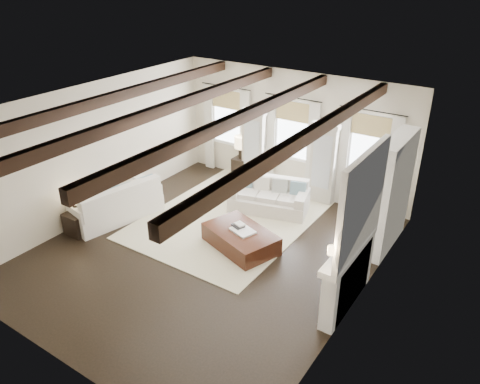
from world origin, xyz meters
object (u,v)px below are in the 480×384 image
Objects in this scene: sofa_back at (269,198)px; sofa_left at (116,204)px; side_table_back at (241,168)px; side_table_front at (78,223)px; ottoman at (241,239)px.

sofa_left is at bearing -139.47° from sofa_back.
side_table_back is (-1.62, 1.17, -0.01)m from sofa_back.
side_table_front is at bearing -103.83° from sofa_left.
sofa_back is 4.04× the size of side_table_front.
sofa_left reaches higher than ottoman.
side_table_back is (-1.97, 2.99, 0.10)m from ottoman.
ottoman is 3.58m from side_table_back.
ottoman is at bearing -79.08° from sofa_back.
side_table_back reaches higher than ottoman.
side_table_front is (-3.41, -1.55, 0.05)m from ottoman.
side_table_front is (-3.06, -3.37, -0.07)m from sofa_back.
ottoman is 3.75m from side_table_front.
sofa_back is at bearing 40.53° from sofa_left.
side_table_front is 4.76m from side_table_back.
side_table_front is at bearing -132.26° from sofa_back.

